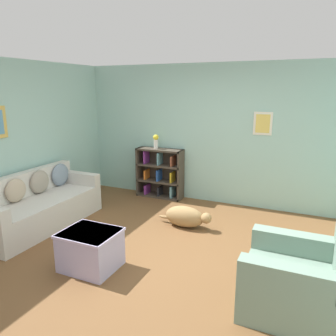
% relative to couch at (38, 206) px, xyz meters
% --- Properties ---
extents(ground_plane, '(14.00, 14.00, 0.00)m').
position_rel_couch_xyz_m(ground_plane, '(2.06, 0.07, -0.33)').
color(ground_plane, brown).
extents(wall_back, '(5.60, 0.13, 2.60)m').
position_rel_couch_xyz_m(wall_back, '(2.06, 2.32, 0.97)').
color(wall_back, '#93BCB2').
rests_on(wall_back, ground_plane).
extents(wall_left, '(0.13, 5.00, 2.60)m').
position_rel_couch_xyz_m(wall_left, '(-0.49, 0.06, 0.98)').
color(wall_left, '#93BCB2').
rests_on(wall_left, ground_plane).
extents(couch, '(0.83, 2.07, 0.85)m').
position_rel_couch_xyz_m(couch, '(0.00, 0.00, 0.00)').
color(couch, beige).
rests_on(couch, ground_plane).
extents(bookshelf, '(0.94, 0.30, 0.99)m').
position_rel_couch_xyz_m(bookshelf, '(1.14, 2.12, 0.16)').
color(bookshelf, '#42382D').
rests_on(bookshelf, ground_plane).
extents(recliner_chair, '(0.99, 0.91, 0.93)m').
position_rel_couch_xyz_m(recliner_chair, '(3.94, -0.52, 0.01)').
color(recliner_chair, gray).
rests_on(recliner_chair, ground_plane).
extents(coffee_table, '(0.66, 0.57, 0.48)m').
position_rel_couch_xyz_m(coffee_table, '(1.56, -0.71, -0.07)').
color(coffee_table, '#ADA3CC').
rests_on(coffee_table, ground_plane).
extents(dog, '(0.91, 0.30, 0.34)m').
position_rel_couch_xyz_m(dog, '(2.17, 0.91, -0.16)').
color(dog, '#9E7A4C').
rests_on(dog, ground_plane).
extents(vase, '(0.11, 0.11, 0.28)m').
position_rel_couch_xyz_m(vase, '(1.06, 2.10, 0.82)').
color(vase, silver).
rests_on(vase, bookshelf).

